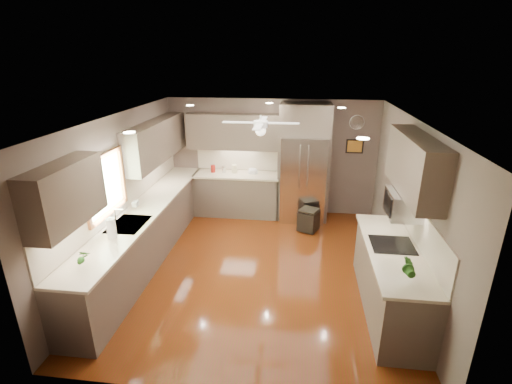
% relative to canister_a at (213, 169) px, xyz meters
% --- Properties ---
extents(floor, '(5.00, 5.00, 0.00)m').
position_rel_canister_a_xyz_m(floor, '(1.26, -2.24, -1.02)').
color(floor, '#50290A').
rests_on(floor, ground).
extents(ceiling, '(5.00, 5.00, 0.00)m').
position_rel_canister_a_xyz_m(ceiling, '(1.26, -2.24, 1.48)').
color(ceiling, white).
rests_on(ceiling, ground).
extents(wall_back, '(4.50, 0.00, 4.50)m').
position_rel_canister_a_xyz_m(wall_back, '(1.26, 0.26, 0.23)').
color(wall_back, brown).
rests_on(wall_back, ground).
extents(wall_front, '(4.50, 0.00, 4.50)m').
position_rel_canister_a_xyz_m(wall_front, '(1.26, -4.74, 0.23)').
color(wall_front, brown).
rests_on(wall_front, ground).
extents(wall_left, '(0.00, 5.00, 5.00)m').
position_rel_canister_a_xyz_m(wall_left, '(-0.99, -2.24, 0.23)').
color(wall_left, brown).
rests_on(wall_left, ground).
extents(wall_right, '(0.00, 5.00, 5.00)m').
position_rel_canister_a_xyz_m(wall_right, '(3.51, -2.24, 0.23)').
color(wall_right, brown).
rests_on(wall_right, ground).
extents(canister_a, '(0.13, 0.13, 0.16)m').
position_rel_canister_a_xyz_m(canister_a, '(0.00, 0.00, 0.00)').
color(canister_a, maroon).
rests_on(canister_a, back_run).
extents(canister_b, '(0.10, 0.10, 0.14)m').
position_rel_canister_a_xyz_m(canister_b, '(0.24, 0.02, -0.01)').
color(canister_b, silver).
rests_on(canister_b, back_run).
extents(canister_c, '(0.15, 0.15, 0.18)m').
position_rel_canister_a_xyz_m(canister_c, '(0.47, 0.01, 0.01)').
color(canister_c, '#C2BB91').
rests_on(canister_c, back_run).
extents(soap_bottle, '(0.08, 0.08, 0.18)m').
position_rel_canister_a_xyz_m(soap_bottle, '(-0.81, -2.14, 0.01)').
color(soap_bottle, white).
rests_on(soap_bottle, left_run).
extents(potted_plant_left, '(0.16, 0.13, 0.27)m').
position_rel_canister_a_xyz_m(potted_plant_left, '(-0.69, -3.96, 0.05)').
color(potted_plant_left, '#235719').
rests_on(potted_plant_left, left_run).
extents(potted_plant_right, '(0.18, 0.15, 0.30)m').
position_rel_canister_a_xyz_m(potted_plant_right, '(3.15, -3.75, 0.07)').
color(potted_plant_right, '#235719').
rests_on(potted_plant_right, right_run).
extents(bowl, '(0.24, 0.24, 0.05)m').
position_rel_canister_a_xyz_m(bowl, '(0.88, -0.04, -0.05)').
color(bowl, '#C2BB91').
rests_on(bowl, back_run).
extents(left_run, '(0.65, 4.70, 1.45)m').
position_rel_canister_a_xyz_m(left_run, '(-0.70, -2.09, -0.54)').
color(left_run, brown).
rests_on(left_run, ground).
extents(back_run, '(1.85, 0.65, 1.45)m').
position_rel_canister_a_xyz_m(back_run, '(0.53, -0.04, -0.54)').
color(back_run, brown).
rests_on(back_run, ground).
extents(uppers, '(4.50, 4.70, 0.95)m').
position_rel_canister_a_xyz_m(uppers, '(0.52, -1.53, 0.85)').
color(uppers, brown).
rests_on(uppers, wall_left).
extents(window, '(0.05, 1.12, 0.92)m').
position_rel_canister_a_xyz_m(window, '(-0.96, -2.74, 0.53)').
color(window, '#BFF2B2').
rests_on(window, wall_left).
extents(sink, '(0.50, 0.70, 0.32)m').
position_rel_canister_a_xyz_m(sink, '(-0.68, -2.74, -0.11)').
color(sink, silver).
rests_on(sink, left_run).
extents(refrigerator, '(1.06, 0.75, 2.45)m').
position_rel_canister_a_xyz_m(refrigerator, '(1.96, -0.08, 0.17)').
color(refrigerator, silver).
rests_on(refrigerator, ground).
extents(right_run, '(0.70, 2.20, 1.45)m').
position_rel_canister_a_xyz_m(right_run, '(3.19, -3.04, -0.54)').
color(right_run, brown).
rests_on(right_run, ground).
extents(microwave, '(0.43, 0.55, 0.34)m').
position_rel_canister_a_xyz_m(microwave, '(3.28, -2.79, 0.46)').
color(microwave, silver).
rests_on(microwave, wall_right).
extents(ceiling_fan, '(1.18, 1.18, 0.32)m').
position_rel_canister_a_xyz_m(ceiling_fan, '(1.26, -1.94, 1.31)').
color(ceiling_fan, white).
rests_on(ceiling_fan, ceiling).
extents(recessed_lights, '(2.84, 3.14, 0.01)m').
position_rel_canister_a_xyz_m(recessed_lights, '(1.22, -1.84, 1.47)').
color(recessed_lights, white).
rests_on(recessed_lights, ceiling).
extents(wall_clock, '(0.30, 0.03, 0.30)m').
position_rel_canister_a_xyz_m(wall_clock, '(3.01, 0.24, 1.03)').
color(wall_clock, white).
rests_on(wall_clock, wall_back).
extents(framed_print, '(0.36, 0.03, 0.30)m').
position_rel_canister_a_xyz_m(framed_print, '(3.01, 0.24, 0.53)').
color(framed_print, black).
rests_on(framed_print, wall_back).
extents(stool, '(0.47, 0.47, 0.45)m').
position_rel_canister_a_xyz_m(stool, '(2.10, -0.73, -0.78)').
color(stool, black).
rests_on(stool, ground).
extents(paper_towel, '(0.13, 0.13, 0.32)m').
position_rel_canister_a_xyz_m(paper_towel, '(-0.70, -3.20, 0.06)').
color(paper_towel, white).
rests_on(paper_towel, left_run).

